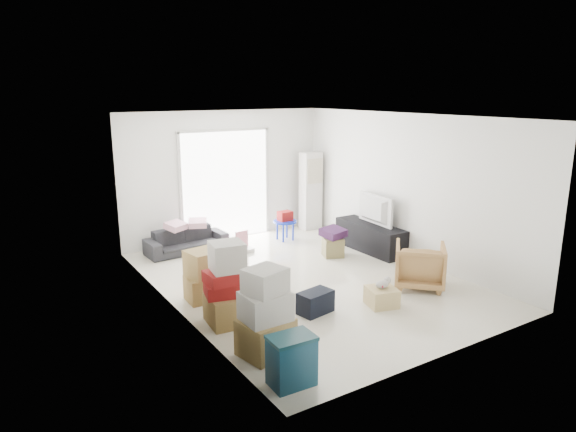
% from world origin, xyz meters
% --- Properties ---
extents(room_shell, '(4.98, 6.48, 3.18)m').
position_xyz_m(room_shell, '(0.00, 0.00, 1.35)').
color(room_shell, beige).
rests_on(room_shell, ground).
extents(sliding_door, '(2.10, 0.04, 2.33)m').
position_xyz_m(sliding_door, '(0.00, 2.98, 1.24)').
color(sliding_door, white).
rests_on(sliding_door, room_shell).
extents(ac_tower, '(0.45, 0.30, 1.75)m').
position_xyz_m(ac_tower, '(1.95, 2.65, 0.88)').
color(ac_tower, silver).
rests_on(ac_tower, room_shell).
extents(tv_console, '(0.49, 1.62, 0.54)m').
position_xyz_m(tv_console, '(2.00, 0.65, 0.27)').
color(tv_console, black).
rests_on(tv_console, room_shell).
extents(television, '(0.65, 1.05, 0.13)m').
position_xyz_m(television, '(2.00, 0.65, 0.61)').
color(television, black).
rests_on(television, tv_console).
extents(sofa, '(1.59, 0.52, 0.62)m').
position_xyz_m(sofa, '(-1.11, 2.50, 0.31)').
color(sofa, '#28282D').
rests_on(sofa, room_shell).
extents(pillow_left, '(0.53, 0.49, 0.13)m').
position_xyz_m(pillow_left, '(-1.30, 2.53, 0.68)').
color(pillow_left, '#ECACBF').
rests_on(pillow_left, sofa).
extents(pillow_right, '(0.48, 0.44, 0.13)m').
position_xyz_m(pillow_right, '(-0.85, 2.52, 0.68)').
color(pillow_right, '#ECACBF').
rests_on(pillow_right, sofa).
extents(armchair, '(1.05, 1.05, 0.79)m').
position_xyz_m(armchair, '(1.39, -1.24, 0.39)').
color(armchair, '#AC7A4C').
rests_on(armchair, room_shell).
extents(storage_bins, '(0.50, 0.36, 0.57)m').
position_xyz_m(storage_bins, '(-1.90, -2.54, 0.28)').
color(storage_bins, navy).
rests_on(storage_bins, room_shell).
extents(box_stack_a, '(0.68, 0.60, 1.08)m').
position_xyz_m(box_stack_a, '(-1.80, -1.82, 0.49)').
color(box_stack_a, '#A38349').
rests_on(box_stack_a, room_shell).
extents(box_stack_b, '(0.69, 0.61, 1.14)m').
position_xyz_m(box_stack_b, '(-1.80, -0.80, 0.50)').
color(box_stack_b, '#A38349').
rests_on(box_stack_b, room_shell).
extents(box_stack_c, '(0.53, 0.51, 0.78)m').
position_xyz_m(box_stack_c, '(-1.77, 0.11, 0.38)').
color(box_stack_c, '#A38349').
rests_on(box_stack_c, room_shell).
extents(loose_box, '(0.59, 0.59, 0.38)m').
position_xyz_m(loose_box, '(-1.40, 0.24, 0.19)').
color(loose_box, '#A38349').
rests_on(loose_box, room_shell).
extents(duffel_bag, '(0.55, 0.39, 0.32)m').
position_xyz_m(duffel_bag, '(-0.62, -1.18, 0.16)').
color(duffel_bag, black).
rests_on(duffel_bag, room_shell).
extents(ottoman, '(0.47, 0.47, 0.36)m').
position_xyz_m(ottoman, '(1.16, 0.75, 0.18)').
color(ottoman, olive).
rests_on(ottoman, room_shell).
extents(blanket, '(0.44, 0.44, 0.14)m').
position_xyz_m(blanket, '(1.16, 0.75, 0.43)').
color(blanket, '#381A41').
rests_on(blanket, ottoman).
extents(kids_table, '(0.49, 0.49, 0.62)m').
position_xyz_m(kids_table, '(0.96, 2.16, 0.44)').
color(kids_table, '#0E27BD').
rests_on(kids_table, room_shell).
extents(toy_walker, '(0.33, 0.30, 0.40)m').
position_xyz_m(toy_walker, '(-0.16, 1.92, 0.11)').
color(toy_walker, silver).
rests_on(toy_walker, room_shell).
extents(wood_crate, '(0.51, 0.51, 0.27)m').
position_xyz_m(wood_crate, '(0.35, -1.49, 0.14)').
color(wood_crate, tan).
rests_on(wood_crate, room_shell).
extents(plush_bunny, '(0.29, 0.16, 0.15)m').
position_xyz_m(plush_bunny, '(0.38, -1.48, 0.34)').
color(plush_bunny, '#B2ADA8').
rests_on(plush_bunny, wood_crate).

